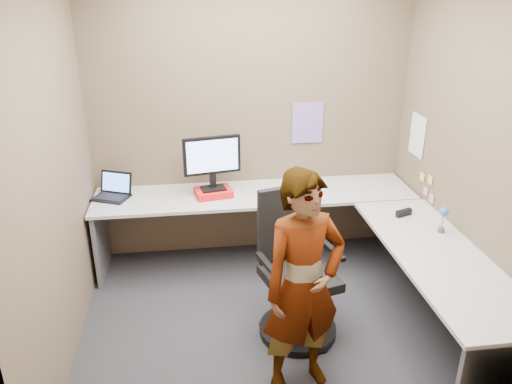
{
  "coord_description": "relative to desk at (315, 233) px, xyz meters",
  "views": [
    {
      "loc": [
        -0.56,
        -3.26,
        2.55
      ],
      "look_at": [
        -0.09,
        0.25,
        1.05
      ],
      "focal_mm": 35.0,
      "sensor_mm": 36.0,
      "label": 1
    }
  ],
  "objects": [
    {
      "name": "ground",
      "position": [
        -0.44,
        -0.39,
        -0.59
      ],
      "size": [
        3.0,
        3.0,
        0.0
      ],
      "primitive_type": "plane",
      "color": "#242429",
      "rests_on": "ground"
    },
    {
      "name": "wall_back",
      "position": [
        -0.44,
        0.91,
        0.76
      ],
      "size": [
        3.0,
        0.0,
        3.0
      ],
      "primitive_type": "plane",
      "rotation": [
        1.57,
        0.0,
        0.0
      ],
      "color": "brown",
      "rests_on": "ground"
    },
    {
      "name": "wall_right",
      "position": [
        1.06,
        -0.39,
        0.76
      ],
      "size": [
        0.0,
        2.7,
        2.7
      ],
      "primitive_type": "plane",
      "rotation": [
        1.57,
        0.0,
        -1.57
      ],
      "color": "brown",
      "rests_on": "ground"
    },
    {
      "name": "wall_left",
      "position": [
        -1.94,
        -0.39,
        0.76
      ],
      "size": [
        0.0,
        2.7,
        2.7
      ],
      "primitive_type": "plane",
      "rotation": [
        1.57,
        0.0,
        1.57
      ],
      "color": "brown",
      "rests_on": "ground"
    },
    {
      "name": "desk",
      "position": [
        0.0,
        0.0,
        0.0
      ],
      "size": [
        2.98,
        2.58,
        0.73
      ],
      "color": "silver",
      "rests_on": "ground"
    },
    {
      "name": "paper_ream",
      "position": [
        -0.82,
        0.58,
        0.17
      ],
      "size": [
        0.36,
        0.29,
        0.06
      ],
      "primitive_type": "cube",
      "rotation": [
        0.0,
        0.0,
        0.18
      ],
      "color": "red",
      "rests_on": "desk"
    },
    {
      "name": "monitor",
      "position": [
        -0.82,
        0.6,
        0.5
      ],
      "size": [
        0.52,
        0.19,
        0.49
      ],
      "rotation": [
        0.0,
        0.0,
        0.18
      ],
      "color": "black",
      "rests_on": "paper_ream"
    },
    {
      "name": "laptop",
      "position": [
        -1.73,
        0.68,
        0.2
      ],
      "size": [
        0.38,
        0.35,
        0.22
      ],
      "rotation": [
        0.0,
        0.0,
        -0.41
      ],
      "color": "black",
      "rests_on": "desk"
    },
    {
      "name": "trackball_mouse",
      "position": [
        -0.7,
        0.59,
        0.17
      ],
      "size": [
        0.12,
        0.08,
        0.07
      ],
      "color": "#B7B7BC",
      "rests_on": "desk"
    },
    {
      "name": "origami",
      "position": [
        -0.14,
        0.5,
        0.17
      ],
      "size": [
        0.1,
        0.1,
        0.06
      ],
      "primitive_type": "cone",
      "color": "white",
      "rests_on": "desk"
    },
    {
      "name": "stapler",
      "position": [
        0.74,
        -0.06,
        0.17
      ],
      "size": [
        0.15,
        0.09,
        0.05
      ],
      "primitive_type": "cube",
      "rotation": [
        0.0,
        0.0,
        0.36
      ],
      "color": "black",
      "rests_on": "desk"
    },
    {
      "name": "flower",
      "position": [
        0.91,
        -0.39,
        0.28
      ],
      "size": [
        0.07,
        0.07,
        0.22
      ],
      "color": "brown",
      "rests_on": "desk"
    },
    {
      "name": "calendar_purple",
      "position": [
        0.11,
        0.9,
        0.71
      ],
      "size": [
        0.3,
        0.01,
        0.4
      ],
      "primitive_type": "cube",
      "color": "#846BB7",
      "rests_on": "wall_back"
    },
    {
      "name": "calendar_white",
      "position": [
        1.05,
        0.51,
        0.66
      ],
      "size": [
        0.01,
        0.28,
        0.38
      ],
      "primitive_type": "cube",
      "color": "white",
      "rests_on": "wall_right"
    },
    {
      "name": "sticky_note_a",
      "position": [
        1.05,
        0.16,
        0.36
      ],
      "size": [
        0.01,
        0.07,
        0.07
      ],
      "primitive_type": "cube",
      "color": "#F2E059",
      "rests_on": "wall_right"
    },
    {
      "name": "sticky_note_b",
      "position": [
        1.05,
        0.21,
        0.23
      ],
      "size": [
        0.01,
        0.07,
        0.07
      ],
      "primitive_type": "cube",
      "color": "pink",
      "rests_on": "wall_right"
    },
    {
      "name": "sticky_note_c",
      "position": [
        1.05,
        0.09,
        0.21
      ],
      "size": [
        0.01,
        0.07,
        0.07
      ],
      "primitive_type": "cube",
      "color": "pink",
      "rests_on": "wall_right"
    },
    {
      "name": "sticky_note_d",
      "position": [
        1.05,
        0.31,
        0.33
      ],
      "size": [
        0.01,
        0.07,
        0.07
      ],
      "primitive_type": "cube",
      "color": "#F2E059",
      "rests_on": "wall_right"
    },
    {
      "name": "office_chair",
      "position": [
        -0.27,
        -0.47,
        -0.12
      ],
      "size": [
        0.64,
        0.62,
        1.13
      ],
      "rotation": [
        0.0,
        0.0,
        0.26
      ],
      "color": "black",
      "rests_on": "ground"
    },
    {
      "name": "person",
      "position": [
        -0.34,
        -1.04,
        0.19
      ],
      "size": [
        0.65,
        0.52,
        1.55
      ],
      "primitive_type": "imported",
      "rotation": [
        0.0,
        0.0,
        0.3
      ],
      "color": "#999399",
      "rests_on": "ground"
    }
  ]
}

